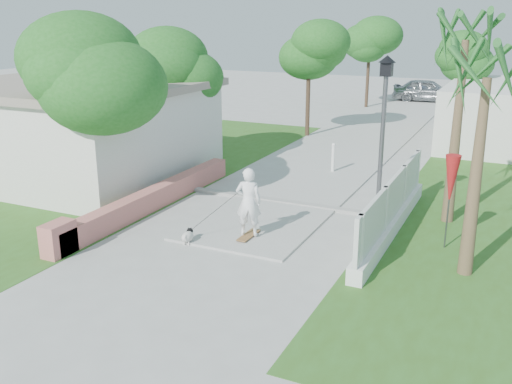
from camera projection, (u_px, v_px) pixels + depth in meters
The scene contains 20 objects.
ground at pixel (174, 285), 11.85m from camera, with size 90.00×90.00×0.00m, color #B7B7B2.
path_strip at pixel (389, 126), 29.13m from camera, with size 3.20×36.00×0.06m, color #B7B7B2.
curb at pixel (285, 202), 17.02m from camera, with size 6.50×0.25×0.10m, color #999993.
grass_left at pixel (134, 164), 21.62m from camera, with size 8.00×20.00×0.01m, color #365F1E.
pink_wall at pixel (144, 202), 16.18m from camera, with size 0.45×8.20×0.80m.
house_left at pixel (73, 128), 19.82m from camera, with size 8.40×7.40×3.23m.
lattice_fence at pixel (392, 212), 14.63m from camera, with size 0.35×7.00×1.50m.
street_lamp at pixel (382, 135), 14.71m from camera, with size 0.44×0.44×4.44m.
bollard at pixel (333, 157), 20.24m from camera, with size 0.14×0.14×1.09m.
patio_umbrella at pixel (451, 181), 13.29m from camera, with size 0.36×0.36×2.30m.
tree_left_near at pixel (87, 77), 15.13m from camera, with size 3.60×3.60×5.28m.
tree_left_mid at pixel (171, 71), 20.39m from camera, with size 3.20×3.20×4.85m.
tree_path_left at pixel (309, 52), 25.76m from camera, with size 3.40×3.40×5.23m.
tree_path_right at pixel (463, 58), 26.79m from camera, with size 3.00×3.00×4.79m.
tree_path_far at pixel (370, 44), 34.32m from camera, with size 3.20×3.20×5.17m.
palm_far at pixel (464, 53), 14.28m from camera, with size 1.80×1.80×5.30m.
palm_near at pixel (486, 90), 11.25m from camera, with size 1.80×1.80×4.70m.
skateboarder at pixel (228, 208), 14.10m from camera, with size 1.57×1.23×1.84m.
dog at pixel (188, 236), 13.98m from camera, with size 0.33×0.53×0.37m.
parked_car at pixel (427, 90), 37.29m from camera, with size 1.77×4.40×1.50m, color #AAADB2.
Camera 1 is at (6.13, -9.00, 5.34)m, focal length 40.00 mm.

